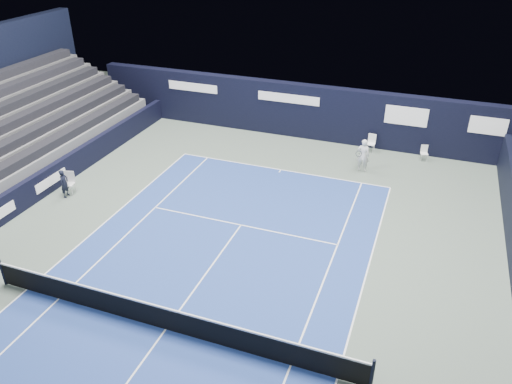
{
  "coord_description": "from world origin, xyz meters",
  "views": [
    {
      "loc": [
        6.68,
        -9.85,
        11.5
      ],
      "look_at": [
        0.41,
        7.12,
        1.3
      ],
      "focal_mm": 35.0,
      "sensor_mm": 36.0,
      "label": 1
    }
  ],
  "objects_px": {
    "folding_chair_back_b": "(424,152)",
    "tennis_net": "(164,318)",
    "tennis_player": "(363,155)",
    "folding_chair_back_a": "(372,140)",
    "line_judge_chair": "(69,181)"
  },
  "relations": [
    {
      "from": "folding_chair_back_a",
      "to": "tennis_net",
      "type": "bearing_deg",
      "value": -99.77
    },
    {
      "from": "folding_chair_back_b",
      "to": "tennis_net",
      "type": "distance_m",
      "value": 17.02
    },
    {
      "from": "folding_chair_back_b",
      "to": "tennis_net",
      "type": "xyz_separation_m",
      "value": [
        -6.71,
        -15.64,
        0.04
      ]
    },
    {
      "from": "tennis_net",
      "to": "tennis_player",
      "type": "distance_m",
      "value": 13.8
    },
    {
      "from": "folding_chair_back_b",
      "to": "tennis_net",
      "type": "relative_size",
      "value": 0.06
    },
    {
      "from": "line_judge_chair",
      "to": "folding_chair_back_a",
      "type": "bearing_deg",
      "value": 24.18
    },
    {
      "from": "folding_chair_back_b",
      "to": "tennis_player",
      "type": "height_order",
      "value": "tennis_player"
    },
    {
      "from": "folding_chair_back_a",
      "to": "tennis_net",
      "type": "relative_size",
      "value": 0.08
    },
    {
      "from": "folding_chair_back_b",
      "to": "tennis_net",
      "type": "height_order",
      "value": "tennis_net"
    },
    {
      "from": "folding_chair_back_b",
      "to": "line_judge_chair",
      "type": "xyz_separation_m",
      "value": [
        -15.21,
        -9.39,
        0.14
      ]
    },
    {
      "from": "folding_chair_back_a",
      "to": "tennis_player",
      "type": "relative_size",
      "value": 0.56
    },
    {
      "from": "folding_chair_back_a",
      "to": "folding_chair_back_b",
      "type": "bearing_deg",
      "value": 0.07
    },
    {
      "from": "tennis_net",
      "to": "tennis_player",
      "type": "height_order",
      "value": "tennis_player"
    },
    {
      "from": "line_judge_chair",
      "to": "tennis_player",
      "type": "distance_m",
      "value": 14.21
    },
    {
      "from": "tennis_net",
      "to": "tennis_player",
      "type": "bearing_deg",
      "value": 73.73
    }
  ]
}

